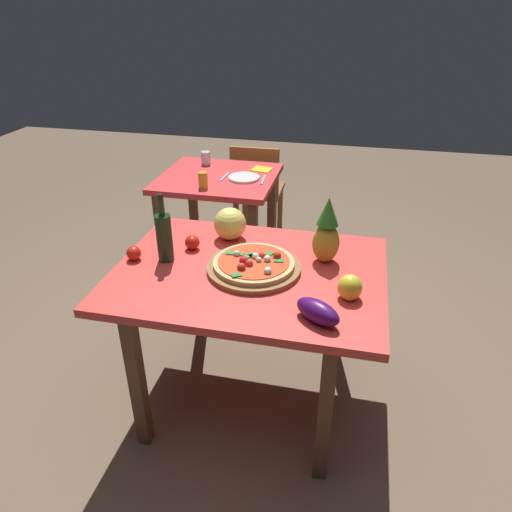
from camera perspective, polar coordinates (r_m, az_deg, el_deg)
name	(u,v)px	position (r m, az deg, el deg)	size (l,w,h in m)	color
ground_plane	(250,391)	(2.68, -0.70, -16.09)	(10.00, 10.00, 0.00)	brown
display_table	(249,286)	(2.25, -0.80, -3.66)	(1.26, 0.94, 0.78)	brown
background_table	(219,194)	(3.46, -4.53, 7.56)	(0.82, 0.76, 0.78)	brown
dining_chair	(257,187)	(4.02, 0.13, 8.40)	(0.40, 0.40, 0.85)	brown
pizza_board	(254,268)	(2.19, -0.29, -1.48)	(0.44, 0.44, 0.03)	brown
pizza	(254,263)	(2.17, -0.27, -0.87)	(0.38, 0.38, 0.06)	tan
wine_bottle	(164,236)	(2.27, -11.08, 2.38)	(0.08, 0.08, 0.34)	#183219
pineapple_left	(327,233)	(2.23, 8.55, 2.72)	(0.13, 0.13, 0.33)	gold
melon	(230,224)	(2.45, -3.17, 3.94)	(0.17, 0.17, 0.17)	#E6D75F
bell_pepper	(350,287)	(2.01, 11.31, -3.76)	(0.10, 0.10, 0.11)	yellow
eggplant	(318,312)	(1.86, 7.50, -6.70)	(0.20, 0.09, 0.09)	#420F57
tomato_beside_pepper	(134,253)	(2.34, -14.61, 0.33)	(0.07, 0.07, 0.07)	red
tomato_at_corner	(192,242)	(2.38, -7.74, 1.64)	(0.07, 0.07, 0.07)	red
drinking_glass_juice	(203,180)	(3.18, -6.44, 9.16)	(0.06, 0.06, 0.11)	gold
drinking_glass_water	(206,158)	(3.66, -6.11, 11.75)	(0.07, 0.07, 0.10)	silver
dinner_plate	(244,178)	(3.34, -1.48, 9.48)	(0.22, 0.22, 0.02)	white
fork_utensil	(225,177)	(3.37, -3.81, 9.58)	(0.02, 0.18, 0.01)	silver
knife_utensil	(263,180)	(3.31, 0.91, 9.24)	(0.02, 0.18, 0.01)	silver
napkin_folded	(262,169)	(3.52, 0.71, 10.47)	(0.14, 0.12, 0.01)	yellow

